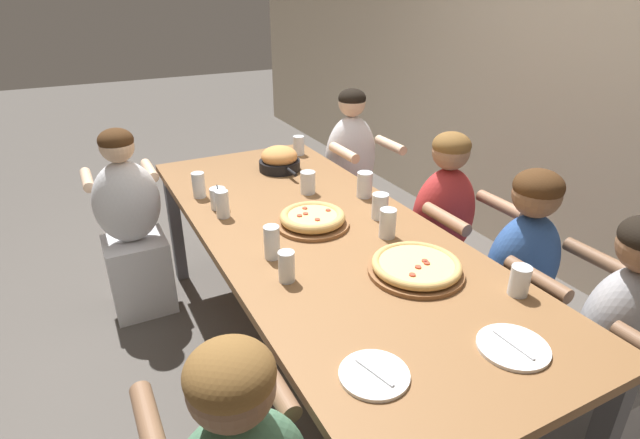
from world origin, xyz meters
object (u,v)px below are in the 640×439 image
at_px(pizza_board_second, 312,219).
at_px(diner_far_right, 611,363).
at_px(cocktail_glass_blue, 218,199).
at_px(drinking_glass_f, 387,225).
at_px(drinking_glass_g, 272,244).
at_px(drinking_glass_e, 223,205).
at_px(diner_far_left, 350,185).
at_px(drinking_glass_h, 365,185).
at_px(drinking_glass_d, 199,186).
at_px(drinking_glass_a, 519,282).
at_px(diner_far_center, 440,247).
at_px(skillet_bowl, 279,160).
at_px(diner_near_left, 132,233).
at_px(empty_plate_b, 374,375).
at_px(drinking_glass_b, 308,182).
at_px(empty_plate_a, 513,347).
at_px(diner_far_midright, 517,298).
at_px(drinking_glass_j, 287,268).
at_px(drinking_glass_i, 299,147).
at_px(drinking_glass_c, 380,206).
at_px(pizza_board_main, 416,267).

xyz_separation_m(pizza_board_second, diner_far_right, (1.05, 0.73, -0.31)).
distance_m(cocktail_glass_blue, drinking_glass_f, 0.85).
bearing_deg(drinking_glass_g, cocktail_glass_blue, -174.94).
bearing_deg(drinking_glass_e, diner_far_left, 119.97).
height_order(drinking_glass_f, drinking_glass_h, drinking_glass_h).
xyz_separation_m(drinking_glass_d, diner_far_right, (1.62, 1.10, -0.34)).
xyz_separation_m(drinking_glass_a, diner_far_center, (-0.77, 0.32, -0.32)).
relative_size(pizza_board_second, drinking_glass_d, 2.56).
relative_size(skillet_bowl, diner_far_right, 0.32).
xyz_separation_m(drinking_glass_f, diner_near_left, (-1.15, -0.95, -0.34)).
bearing_deg(diner_far_center, diner_far_left, -90.00).
height_order(empty_plate_b, diner_far_left, diner_far_left).
relative_size(drinking_glass_b, drinking_glass_h, 0.89).
bearing_deg(empty_plate_a, cocktail_glass_blue, -160.95).
height_order(empty_plate_a, diner_far_left, diner_far_left).
bearing_deg(empty_plate_a, diner_far_midright, 128.86).
bearing_deg(empty_plate_b, drinking_glass_a, 99.58).
bearing_deg(pizza_board_second, cocktail_glass_blue, -140.10).
height_order(diner_far_left, diner_far_midright, diner_far_left).
distance_m(drinking_glass_d, drinking_glass_e, 0.29).
bearing_deg(drinking_glass_g, diner_far_left, 137.10).
bearing_deg(drinking_glass_e, drinking_glass_j, 3.84).
relative_size(cocktail_glass_blue, drinking_glass_i, 1.09).
relative_size(drinking_glass_a, drinking_glass_c, 0.92).
bearing_deg(drinking_glass_a, drinking_glass_g, -133.36).
bearing_deg(diner_near_left, drinking_glass_h, -33.33).
bearing_deg(empty_plate_a, pizza_board_main, 179.86).
height_order(drinking_glass_d, diner_far_right, diner_far_right).
xyz_separation_m(pizza_board_main, drinking_glass_a, (0.28, 0.24, 0.02)).
xyz_separation_m(drinking_glass_e, drinking_glass_i, (-0.69, 0.72, -0.01)).
relative_size(drinking_glass_e, diner_far_center, 0.11).
distance_m(pizza_board_second, drinking_glass_h, 0.43).
distance_m(drinking_glass_g, diner_far_center, 1.06).
bearing_deg(drinking_glass_a, diner_far_left, 169.49).
height_order(drinking_glass_a, diner_far_right, diner_far_right).
bearing_deg(pizza_board_second, drinking_glass_b, 157.06).
distance_m(empty_plate_a, diner_far_left, 2.03).
bearing_deg(drinking_glass_b, drinking_glass_j, -31.22).
relative_size(drinking_glass_g, diner_far_right, 0.13).
height_order(drinking_glass_c, drinking_glass_j, same).
relative_size(drinking_glass_e, diner_near_left, 0.12).
bearing_deg(empty_plate_a, drinking_glass_b, -179.39).
height_order(skillet_bowl, diner_far_midright, diner_far_midright).
relative_size(drinking_glass_d, diner_far_center, 0.11).
xyz_separation_m(empty_plate_a, drinking_glass_e, (-1.32, -0.50, 0.05)).
relative_size(drinking_glass_i, drinking_glass_j, 1.00).
height_order(drinking_glass_d, drinking_glass_f, drinking_glass_d).
xyz_separation_m(drinking_glass_g, drinking_glass_h, (-0.37, 0.67, 0.00)).
distance_m(pizza_board_main, diner_far_midright, 0.63).
height_order(pizza_board_second, drinking_glass_e, drinking_glass_e).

